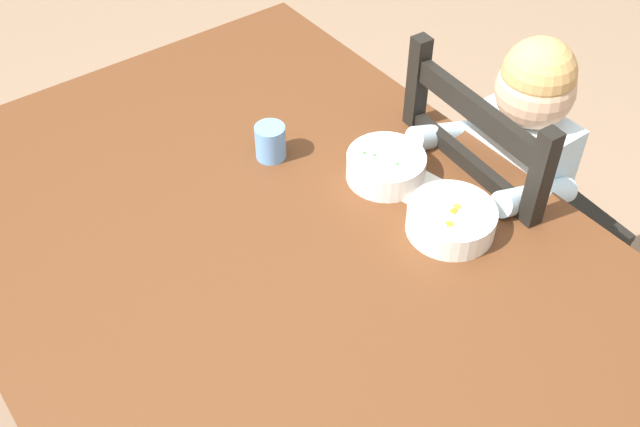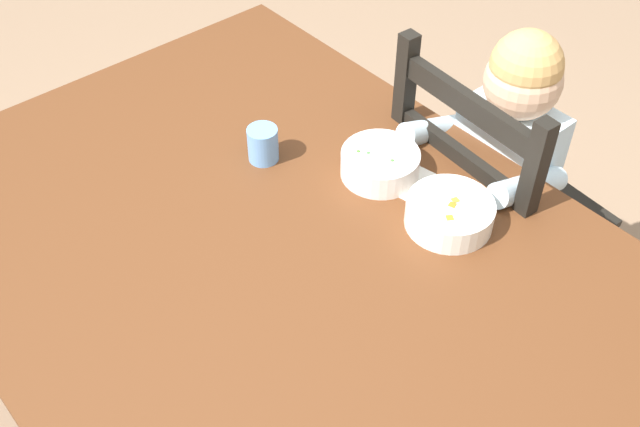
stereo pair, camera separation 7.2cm
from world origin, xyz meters
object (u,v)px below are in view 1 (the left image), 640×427
at_px(dining_table, 270,264).
at_px(child_figure, 508,171).
at_px(bowl_of_peas, 385,165).
at_px(bowl_of_carrots, 451,219).
at_px(dining_chair, 497,225).
at_px(drinking_cup, 270,142).
at_px(spoon, 441,207).

distance_m(dining_table, child_figure, 0.60).
bearing_deg(bowl_of_peas, bowl_of_carrots, 0.01).
xyz_separation_m(dining_table, dining_chair, (0.09, 0.60, -0.17)).
bearing_deg(bowl_of_carrots, drinking_cup, -158.57).
distance_m(dining_table, bowl_of_peas, 0.32).
bearing_deg(child_figure, drinking_cup, -123.72).
xyz_separation_m(dining_chair, drinking_cup, (-0.30, -0.46, 0.29)).
relative_size(child_figure, bowl_of_peas, 5.82).
height_order(bowl_of_peas, spoon, bowl_of_peas).
relative_size(child_figure, drinking_cup, 12.33).
bearing_deg(drinking_cup, bowl_of_carrots, 21.43).
bearing_deg(bowl_of_peas, dining_chair, 72.16).
distance_m(bowl_of_carrots, drinking_cup, 0.43).
distance_m(child_figure, bowl_of_carrots, 0.32).
height_order(child_figure, drinking_cup, child_figure).
distance_m(dining_table, drinking_cup, 0.27).
relative_size(bowl_of_carrots, spoon, 1.27).
bearing_deg(drinking_cup, dining_chair, 57.07).
bearing_deg(dining_chair, bowl_of_carrots, -70.92).
height_order(bowl_of_carrots, drinking_cup, drinking_cup).
xyz_separation_m(child_figure, spoon, (0.04, -0.26, 0.07)).
relative_size(dining_table, child_figure, 1.52).
distance_m(dining_table, dining_chair, 0.63).
bearing_deg(bowl_of_carrots, dining_table, -123.47).
relative_size(dining_chair, child_figure, 0.96).
relative_size(dining_table, bowl_of_peas, 8.85).
relative_size(dining_table, dining_chair, 1.58).
distance_m(dining_table, bowl_of_carrots, 0.38).
xyz_separation_m(bowl_of_peas, drinking_cup, (-0.20, -0.16, 0.01)).
distance_m(bowl_of_carrots, spoon, 0.07).
bearing_deg(bowl_of_peas, dining_table, -89.55).
height_order(dining_table, child_figure, child_figure).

